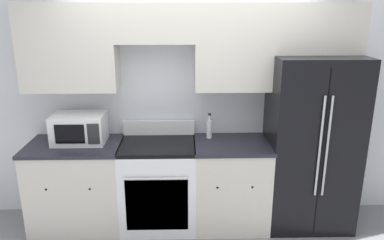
{
  "coord_description": "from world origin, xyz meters",
  "views": [
    {
      "loc": [
        -0.09,
        -3.28,
        2.28
      ],
      "look_at": [
        -0.0,
        0.31,
        1.18
      ],
      "focal_mm": 35.0,
      "sensor_mm": 36.0,
      "label": 1
    }
  ],
  "objects_px": {
    "oven_range": "(159,184)",
    "refrigerator": "(309,142)",
    "bottle": "(209,128)",
    "microwave": "(79,128)"
  },
  "relations": [
    {
      "from": "oven_range",
      "to": "refrigerator",
      "type": "height_order",
      "value": "refrigerator"
    },
    {
      "from": "bottle",
      "to": "oven_range",
      "type": "bearing_deg",
      "value": -163.28
    },
    {
      "from": "microwave",
      "to": "refrigerator",
      "type": "bearing_deg",
      "value": -0.11
    },
    {
      "from": "oven_range",
      "to": "refrigerator",
      "type": "bearing_deg",
      "value": 2.14
    },
    {
      "from": "refrigerator",
      "to": "bottle",
      "type": "bearing_deg",
      "value": 174.36
    },
    {
      "from": "oven_range",
      "to": "bottle",
      "type": "relative_size",
      "value": 4.0
    },
    {
      "from": "oven_range",
      "to": "bottle",
      "type": "distance_m",
      "value": 0.8
    },
    {
      "from": "microwave",
      "to": "bottle",
      "type": "bearing_deg",
      "value": 4.21
    },
    {
      "from": "refrigerator",
      "to": "microwave",
      "type": "distance_m",
      "value": 2.39
    },
    {
      "from": "refrigerator",
      "to": "microwave",
      "type": "bearing_deg",
      "value": 179.89
    }
  ]
}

